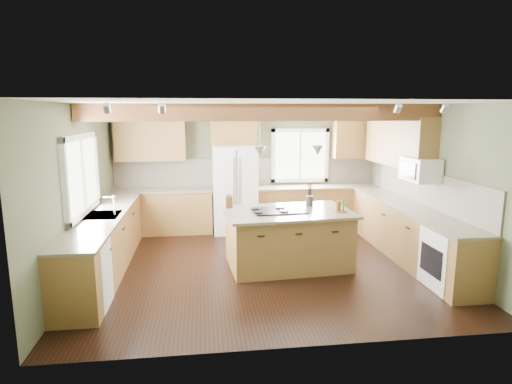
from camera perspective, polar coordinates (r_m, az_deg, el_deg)
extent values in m
plane|color=black|center=(7.11, 1.02, -9.77)|extent=(5.60, 5.60, 0.00)
plane|color=silver|center=(6.67, 1.10, 11.68)|extent=(5.60, 5.60, 0.00)
plane|color=#4B563D|center=(9.22, -1.19, 3.28)|extent=(5.60, 0.00, 5.60)
plane|color=#4B563D|center=(6.95, -22.45, 0.05)|extent=(0.00, 5.00, 5.00)
plane|color=#4B563D|center=(7.69, 22.19, 1.02)|extent=(0.00, 5.00, 5.00)
cube|color=brown|center=(6.62, 1.15, 10.56)|extent=(5.55, 0.26, 0.26)
cube|color=brown|center=(9.05, -1.15, 11.01)|extent=(5.55, 0.20, 0.10)
cube|color=brown|center=(9.22, -1.18, 2.71)|extent=(5.58, 0.03, 0.58)
cube|color=brown|center=(7.74, 21.87, 0.42)|extent=(0.03, 3.70, 0.58)
cube|color=brown|center=(9.06, -12.30, -2.62)|extent=(2.02, 0.60, 0.88)
cube|color=#51493B|center=(8.97, -12.41, 0.24)|extent=(2.06, 0.64, 0.04)
cube|color=brown|center=(9.36, 8.15, -2.07)|extent=(2.62, 0.60, 0.88)
cube|color=#51493B|center=(9.27, 8.22, 0.70)|extent=(2.66, 0.64, 0.04)
cube|color=brown|center=(7.12, -19.51, -6.64)|extent=(0.60, 3.70, 0.88)
cube|color=#51493B|center=(7.00, -19.74, -3.04)|extent=(0.64, 3.74, 0.04)
cube|color=brown|center=(7.77, 19.63, -5.22)|extent=(0.60, 3.70, 0.88)
cube|color=#51493B|center=(7.66, 19.85, -1.90)|extent=(0.64, 3.74, 0.04)
cube|color=brown|center=(8.99, -13.89, 6.95)|extent=(1.40, 0.35, 0.90)
cube|color=brown|center=(8.95, -3.02, 8.50)|extent=(0.96, 0.35, 0.70)
cube|color=brown|center=(8.33, 18.42, 6.45)|extent=(0.35, 2.20, 0.90)
cube|color=brown|center=(9.51, 12.93, 7.17)|extent=(0.90, 0.35, 0.90)
cube|color=white|center=(6.95, -22.33, 2.16)|extent=(0.04, 1.60, 1.05)
cube|color=white|center=(9.36, 5.86, 4.87)|extent=(1.10, 0.04, 1.00)
cube|color=#262628|center=(7.00, -19.75, -3.00)|extent=(0.50, 0.65, 0.03)
cylinder|color=#B2B2B7|center=(6.93, -18.37, -1.81)|extent=(0.02, 0.02, 0.28)
cube|color=white|center=(5.92, -22.05, -10.40)|extent=(0.60, 0.60, 0.84)
cube|color=white|center=(6.69, 24.59, -8.20)|extent=(0.60, 0.72, 0.84)
cube|color=white|center=(7.50, 21.05, 2.81)|extent=(0.40, 0.70, 0.38)
cone|color=#B2B2B7|center=(6.60, 0.51, 5.43)|extent=(0.18, 0.18, 0.16)
cone|color=#B2B2B7|center=(6.86, 8.21, 5.52)|extent=(0.18, 0.18, 0.16)
cube|color=white|center=(8.88, -2.84, 0.37)|extent=(0.90, 0.74, 1.80)
cube|color=brown|center=(6.99, 4.27, -6.35)|extent=(1.96, 1.29, 0.88)
cube|color=#51493B|center=(6.87, 4.32, -2.68)|extent=(2.09, 1.42, 0.04)
cube|color=black|center=(6.82, 3.06, -2.50)|extent=(0.85, 0.60, 0.02)
cube|color=brown|center=(7.06, -3.65, -1.38)|extent=(0.12, 0.10, 0.18)
cylinder|color=#443A37|center=(7.25, 7.14, -1.18)|extent=(0.15, 0.15, 0.17)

